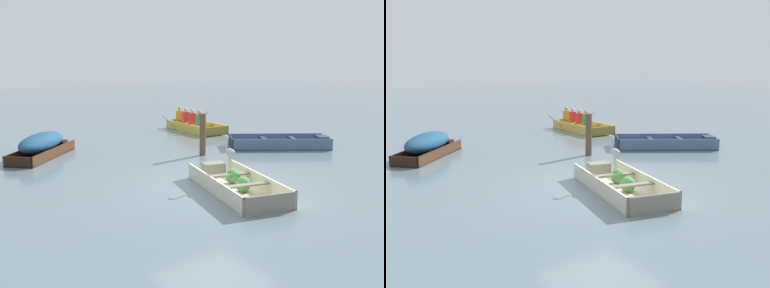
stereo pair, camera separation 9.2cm
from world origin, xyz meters
The scene contains 7 objects.
ground_plane centered at (0.00, 0.00, 0.00)m, with size 80.00×80.00×0.00m, color slate.
dinghy_cream_foreground centered at (0.16, -0.48, 0.15)m, with size 2.00×3.26×0.40m.
skiff_dark_varnish_near_moored centered at (-2.39, 5.65, 0.42)m, with size 2.61×2.59×0.77m.
skiff_slate_blue_mid_moored centered at (4.86, 2.25, 0.13)m, with size 3.47×2.89×0.39m.
rowboat_yellow_with_crew centered at (4.48, 7.05, 0.24)m, with size 2.43×3.05×0.93m.
heron_on_dinghy centered at (0.28, -0.16, 0.87)m, with size 0.14×0.45×0.84m.
mooring_post centered at (1.84, 2.92, 0.67)m, with size 0.20×0.20×1.34m, color brown.
Camera 2 is at (-6.24, -7.72, 3.01)m, focal length 40.00 mm.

